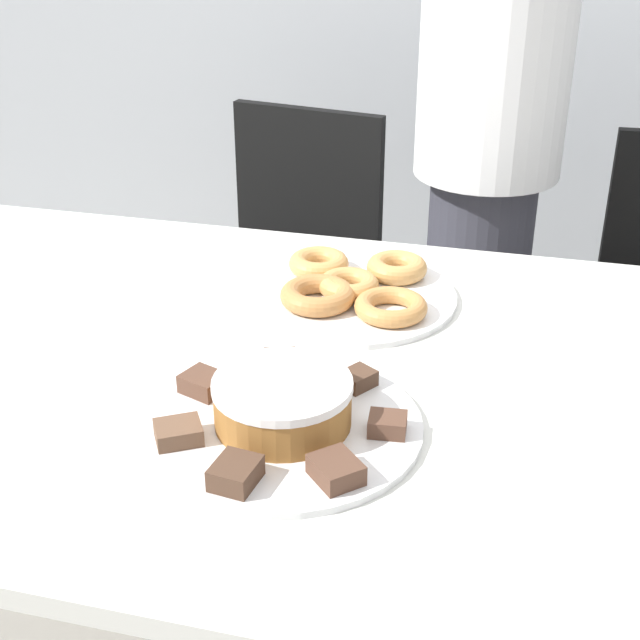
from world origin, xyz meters
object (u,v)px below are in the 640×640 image
at_px(office_chair_left, 284,303).
at_px(frosted_cake, 283,402).
at_px(person_standing, 488,148).
at_px(plate_donuts, 348,296).
at_px(plate_cake, 283,426).

distance_m(office_chair_left, frosted_cake, 1.11).
xyz_separation_m(person_standing, plate_donuts, (-0.18, -0.57, -0.11)).
bearing_deg(plate_cake, person_standing, 79.79).
xyz_separation_m(plate_donuts, frosted_cake, (0.00, -0.41, 0.04)).
height_order(office_chair_left, frosted_cake, office_chair_left).
height_order(person_standing, plate_donuts, person_standing).
bearing_deg(plate_cake, plate_donuts, 90.50).
bearing_deg(person_standing, plate_cake, -100.21).
distance_m(office_chair_left, plate_cake, 1.10).
relative_size(office_chair_left, plate_cake, 2.34).
bearing_deg(person_standing, office_chair_left, 176.23).
xyz_separation_m(plate_cake, plate_donuts, (-0.00, 0.41, 0.00)).
relative_size(person_standing, plate_donuts, 4.33).
bearing_deg(frosted_cake, office_chair_left, 106.59).
bearing_deg(plate_donuts, frosted_cake, -89.50).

